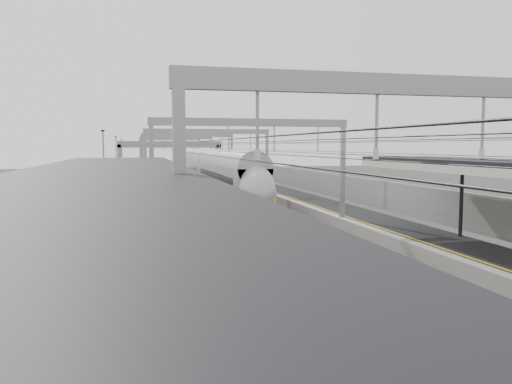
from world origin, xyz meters
TOP-DOWN VIEW (x-y plane):
  - platform_left at (-8.00, 45.00)m, footprint 4.00×120.00m
  - platform_right at (8.00, 45.00)m, footprint 4.00×120.00m
  - tracks at (0.00, 45.00)m, footprint 11.40×140.00m
  - overhead_line at (0.00, 51.62)m, footprint 13.00×140.00m
  - canopy_left at (-8.02, 2.99)m, footprint 4.40×30.00m
  - overbridge at (0.00, 100.00)m, footprint 22.00×2.20m
  - wall_left at (-11.20, 45.00)m, footprint 0.30×120.00m
  - wall_right at (11.20, 45.00)m, footprint 0.30×120.00m
  - train at (1.50, 48.34)m, footprint 2.79×50.82m
  - signal_green at (-5.20, 68.25)m, footprint 0.32×0.32m
  - signal_red_near at (3.20, 68.85)m, footprint 0.32×0.32m
  - signal_red_far at (5.40, 70.74)m, footprint 0.32×0.32m

SIDE VIEW (x-z plane):
  - tracks at x=0.00m, z-range -0.05..0.15m
  - platform_left at x=-8.00m, z-range 0.00..1.00m
  - platform_right at x=8.00m, z-range 0.00..1.00m
  - wall_left at x=-11.20m, z-range 0.00..3.20m
  - wall_right at x=11.20m, z-range 0.00..3.20m
  - train at x=1.50m, z-range -0.05..4.36m
  - signal_green at x=-5.20m, z-range 0.68..4.15m
  - signal_red_near at x=3.20m, z-range 0.68..4.15m
  - signal_red_far at x=5.40m, z-range 0.68..4.15m
  - canopy_left at x=-8.02m, z-range 2.97..7.21m
  - overbridge at x=0.00m, z-range 1.86..8.76m
  - overhead_line at x=0.00m, z-range 2.84..9.44m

